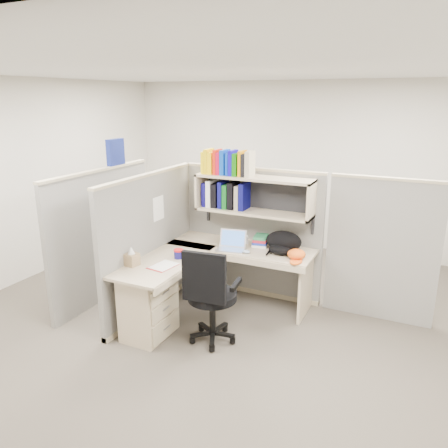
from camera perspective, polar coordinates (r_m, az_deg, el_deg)
The scene contains 14 objects.
ground at distance 5.03m, azimuth -0.48°, elevation -12.77°, with size 6.00×6.00×0.00m, color #3B342D.
room_shell at distance 4.48m, azimuth -0.53°, elevation 5.66°, with size 6.00×6.00×6.00m.
cubicle at distance 5.20m, azimuth -1.97°, elevation -0.91°, with size 3.79×1.84×1.95m.
desk at distance 4.79m, azimuth -6.45°, elevation -8.59°, with size 1.74×1.75×0.73m.
laptop at distance 5.05m, azimuth 0.89°, elevation -2.21°, with size 0.32×0.32×0.23m, color silver, non-canonical shape.
backpack at distance 5.00m, azimuth 7.62°, elevation -2.43°, with size 0.41×0.32×0.24m, color black, non-canonical shape.
orange_cap at distance 4.86m, azimuth 9.44°, elevation -3.91°, with size 0.20×0.23×0.11m, color #D85212, non-canonical shape.
snack_canister at distance 4.84m, azimuth -5.97°, elevation -3.87°, with size 0.10×0.10×0.10m.
tissue_box at distance 4.71m, azimuth -11.99°, elevation -4.12°, with size 0.13×0.13×0.21m, color #967B55, non-canonical shape.
mouse at distance 4.99m, azimuth 2.90°, elevation -3.62°, with size 0.09×0.06×0.04m, color #92ACCF.
paper_cup at distance 5.31m, azimuth 2.79°, elevation -2.04°, with size 0.07×0.07×0.09m, color silver.
book_stack at distance 5.26m, azimuth 4.84°, elevation -2.13°, with size 0.18×0.24×0.12m, color gray, non-canonical shape.
loose_paper at distance 4.67m, azimuth -7.87°, elevation -5.39°, with size 0.21×0.28×0.00m, color silver, non-canonical shape.
task_chair at distance 4.50m, azimuth -1.72°, elevation -11.19°, with size 0.57×0.53×1.05m.
Camera 1 is at (1.92, -3.96, 2.45)m, focal length 35.00 mm.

